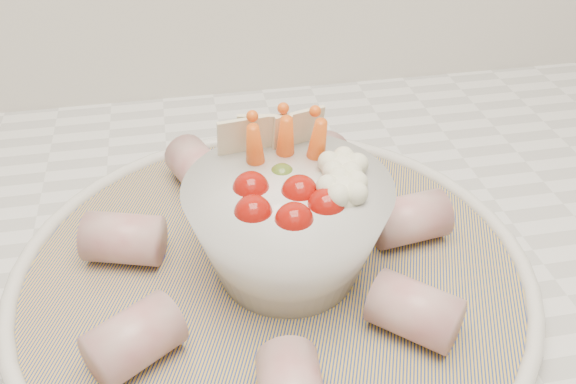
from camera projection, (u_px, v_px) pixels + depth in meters
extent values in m
cube|color=silver|center=(178.00, 300.00, 0.50)|extent=(2.04, 0.62, 0.04)
cylinder|color=navy|center=(273.00, 277.00, 0.48)|extent=(0.50, 0.50, 0.01)
torus|color=silver|center=(273.00, 269.00, 0.47)|extent=(0.38, 0.38, 0.01)
sphere|color=#951009|center=(253.00, 214.00, 0.41)|extent=(0.03, 0.03, 0.03)
sphere|color=#951009|center=(294.00, 222.00, 0.40)|extent=(0.03, 0.03, 0.03)
sphere|color=#951009|center=(326.00, 207.00, 0.42)|extent=(0.03, 0.03, 0.03)
sphere|color=#951009|center=(251.00, 190.00, 0.43)|extent=(0.03, 0.03, 0.03)
sphere|color=#951009|center=(300.00, 193.00, 0.43)|extent=(0.03, 0.03, 0.03)
sphere|color=#4F6B23|center=(282.00, 176.00, 0.45)|extent=(0.02, 0.02, 0.02)
cone|color=#E95815|center=(255.00, 155.00, 0.45)|extent=(0.02, 0.03, 0.06)
cone|color=#E95815|center=(285.00, 147.00, 0.46)|extent=(0.02, 0.03, 0.06)
cone|color=#E95815|center=(317.00, 150.00, 0.46)|extent=(0.02, 0.03, 0.06)
sphere|color=white|center=(342.00, 175.00, 0.44)|extent=(0.03, 0.03, 0.03)
sphere|color=white|center=(343.00, 197.00, 0.42)|extent=(0.03, 0.03, 0.03)
cube|color=beige|center=(266.00, 139.00, 0.46)|extent=(0.04, 0.02, 0.04)
cube|color=beige|center=(298.00, 135.00, 0.47)|extent=(0.04, 0.02, 0.04)
cube|color=beige|center=(244.00, 142.00, 0.46)|extent=(0.04, 0.02, 0.04)
cylinder|color=#A44B50|center=(410.00, 219.00, 0.49)|extent=(0.06, 0.05, 0.04)
cylinder|color=#A44B50|center=(321.00, 165.00, 0.55)|extent=(0.06, 0.07, 0.04)
cylinder|color=#A44B50|center=(198.00, 168.00, 0.55)|extent=(0.06, 0.07, 0.04)
cylinder|color=#A44B50|center=(124.00, 238.00, 0.47)|extent=(0.06, 0.05, 0.04)
cylinder|color=#A44B50|center=(134.00, 339.00, 0.40)|extent=(0.07, 0.06, 0.04)
cylinder|color=#A44B50|center=(415.00, 311.00, 0.41)|extent=(0.07, 0.07, 0.04)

